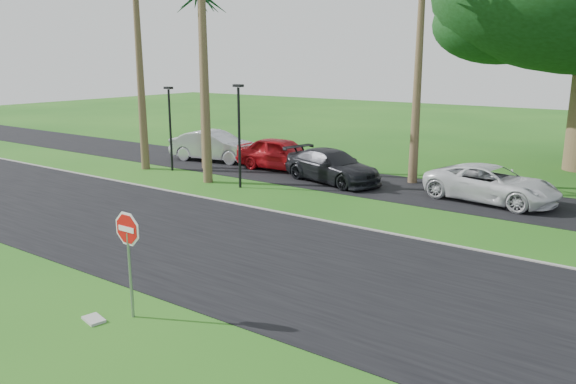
# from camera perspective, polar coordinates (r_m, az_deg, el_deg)

# --- Properties ---
(ground) EXTENTS (120.00, 120.00, 0.00)m
(ground) POSITION_cam_1_polar(r_m,az_deg,el_deg) (15.79, -8.12, -8.07)
(ground) COLOR #1B5314
(ground) RESTS_ON ground
(road) EXTENTS (120.00, 8.00, 0.02)m
(road) POSITION_cam_1_polar(r_m,az_deg,el_deg) (17.19, -3.53, -6.10)
(road) COLOR black
(road) RESTS_ON ground
(parking_strip) EXTENTS (120.00, 5.00, 0.02)m
(parking_strip) POSITION_cam_1_polar(r_m,az_deg,el_deg) (25.88, 11.20, 0.37)
(parking_strip) COLOR black
(parking_strip) RESTS_ON ground
(curb) EXTENTS (120.00, 0.12, 0.06)m
(curb) POSITION_cam_1_polar(r_m,az_deg,el_deg) (20.34, 3.65, -2.93)
(curb) COLOR gray
(curb) RESTS_ON ground
(stop_sign_near) EXTENTS (1.05, 0.07, 2.62)m
(stop_sign_near) POSITION_cam_1_polar(r_m,az_deg,el_deg) (12.95, -15.92, -5.00)
(stop_sign_near) COLOR gray
(stop_sign_near) RESTS_ON ground
(streetlight_left) EXTENTS (0.45, 0.25, 4.34)m
(streetlight_left) POSITION_cam_1_polar(r_m,az_deg,el_deg) (29.76, -11.89, 6.89)
(streetlight_left) COLOR black
(streetlight_left) RESTS_ON ground
(streetlight_right) EXTENTS (0.45, 0.25, 4.64)m
(streetlight_right) POSITION_cam_1_polar(r_m,az_deg,el_deg) (25.23, -4.99, 6.34)
(streetlight_right) COLOR black
(streetlight_right) RESTS_ON ground
(car_silver) EXTENTS (5.41, 2.70, 1.70)m
(car_silver) POSITION_cam_1_polar(r_m,az_deg,el_deg) (32.37, -7.46, 4.63)
(car_silver) COLOR #B8BAC0
(car_silver) RESTS_ON ground
(car_red) EXTENTS (5.06, 2.22, 1.70)m
(car_red) POSITION_cam_1_polar(r_m,az_deg,el_deg) (29.47, -0.65, 3.87)
(car_red) COLOR #AB0E14
(car_red) RESTS_ON ground
(car_dark) EXTENTS (5.58, 3.35, 1.51)m
(car_dark) POSITION_cam_1_polar(r_m,az_deg,el_deg) (26.65, 4.49, 2.60)
(car_dark) COLOR black
(car_dark) RESTS_ON ground
(car_minivan) EXTENTS (5.61, 3.15, 1.48)m
(car_minivan) POSITION_cam_1_polar(r_m,az_deg,el_deg) (24.34, 19.98, 0.74)
(car_minivan) COLOR silver
(car_minivan) RESTS_ON ground
(utility_slab) EXTENTS (0.61, 0.46, 0.06)m
(utility_slab) POSITION_cam_1_polar(r_m,az_deg,el_deg) (13.67, -19.13, -12.13)
(utility_slab) COLOR #A0A098
(utility_slab) RESTS_ON ground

